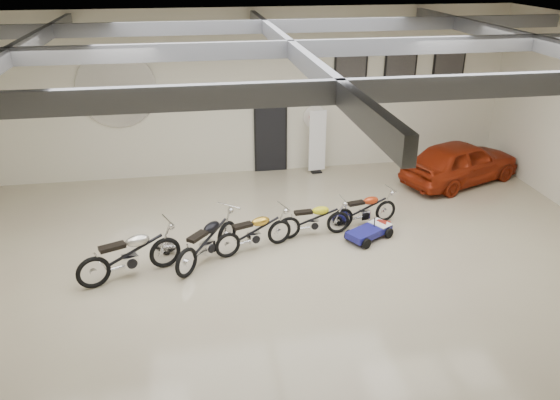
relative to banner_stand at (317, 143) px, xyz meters
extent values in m
cube|color=tan|center=(-1.90, -5.50, -0.99)|extent=(16.00, 12.00, 0.01)
cube|color=slate|center=(-1.90, -5.50, 4.01)|extent=(16.00, 12.00, 0.01)
cube|color=beige|center=(-1.90, 0.50, 1.51)|extent=(16.00, 0.02, 5.00)
cube|color=black|center=(-1.40, 0.45, 0.06)|extent=(0.92, 0.08, 2.10)
imported|color=maroon|center=(4.10, -1.50, -0.33)|extent=(2.88, 4.19, 1.32)
camera|label=1|loc=(-3.84, -15.81, 5.40)|focal=35.00mm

